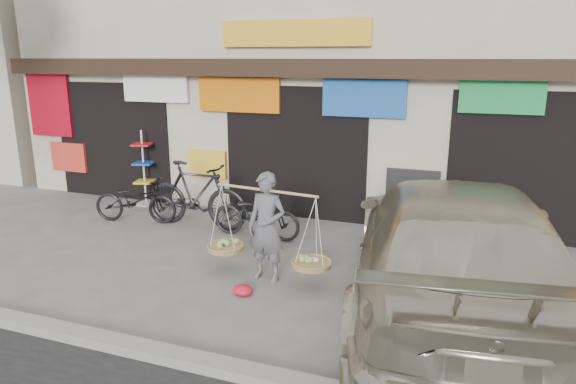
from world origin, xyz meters
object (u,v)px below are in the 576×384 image
(bike_0, at_px, (135,200))
(bike_1, at_px, (196,195))
(display_rack, at_px, (144,175))
(street_vendor, at_px, (267,231))
(bike_2, at_px, (256,214))
(suv, at_px, (453,248))

(bike_0, xyz_separation_m, bike_1, (1.32, 0.15, 0.20))
(display_rack, bearing_deg, bike_1, -27.79)
(street_vendor, xyz_separation_m, bike_2, (-0.89, 1.65, -0.31))
(display_rack, bearing_deg, suv, -23.41)
(bike_0, relative_size, bike_1, 0.79)
(bike_0, distance_m, bike_2, 2.67)
(bike_1, relative_size, bike_2, 1.27)
(street_vendor, distance_m, bike_0, 3.94)
(bike_2, distance_m, display_rack, 3.47)
(bike_1, distance_m, bike_2, 1.37)
(bike_0, distance_m, suv, 6.46)
(bike_0, bearing_deg, bike_1, -94.48)
(street_vendor, relative_size, suv, 0.31)
(bike_2, xyz_separation_m, suv, (3.53, -1.76, 0.44))
(street_vendor, bearing_deg, bike_0, 161.57)
(street_vendor, xyz_separation_m, bike_1, (-2.24, 1.82, -0.11))
(bike_2, height_order, display_rack, display_rack)
(bike_0, relative_size, bike_2, 1.00)
(suv, xyz_separation_m, display_rack, (-6.79, 2.94, -0.20))
(bike_2, xyz_separation_m, display_rack, (-3.26, 1.18, 0.23))
(bike_2, relative_size, suv, 0.27)
(bike_2, bearing_deg, street_vendor, -150.82)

